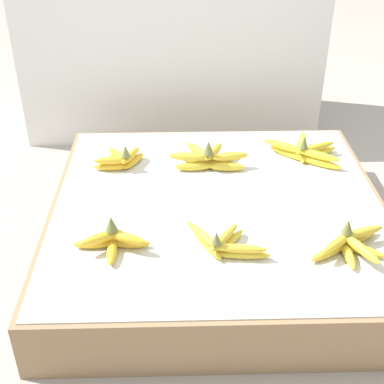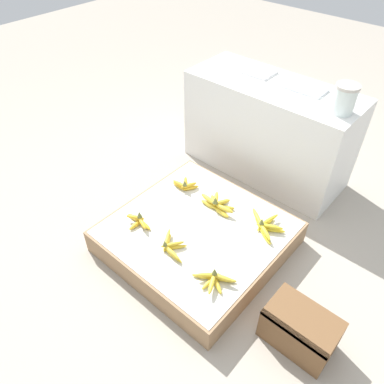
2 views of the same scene
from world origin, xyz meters
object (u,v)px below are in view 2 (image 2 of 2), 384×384
object	(u,v)px
banana_bunch_front_left	(139,221)
foam_tray_white	(258,72)
banana_bunch_middle_midleft	(218,204)
banana_bunch_middle_midright	(265,225)
wooden_crate	(300,329)
banana_bunch_front_midright	(214,279)
banana_bunch_front_midleft	(171,246)
glass_jar	(345,99)
banana_bunch_middle_left	(185,185)

from	to	relation	value
banana_bunch_front_left	foam_tray_white	world-z (taller)	foam_tray_white
banana_bunch_middle_midleft	banana_bunch_middle_midright	world-z (taller)	banana_bunch_middle_midleft
wooden_crate	banana_bunch_front_midright	size ratio (longest dim) A/B	1.58
banana_bunch_front_left	banana_bunch_middle_midleft	bearing A→B (deg)	58.09
banana_bunch_front_left	banana_bunch_middle_midright	distance (m)	0.77
banana_bunch_front_midleft	banana_bunch_middle_midleft	bearing A→B (deg)	92.00
wooden_crate	banana_bunch_middle_midleft	world-z (taller)	banana_bunch_middle_midleft
banana_bunch_middle_midleft	banana_bunch_middle_midright	distance (m)	0.33
wooden_crate	banana_bunch_front_midleft	world-z (taller)	banana_bunch_front_midleft
banana_bunch_front_left	glass_jar	xyz separation A→B (m)	(0.65, 1.10, 0.61)
banana_bunch_middle_left	banana_bunch_middle_midright	bearing A→B (deg)	3.92
banana_bunch_front_left	glass_jar	bearing A→B (deg)	59.55
banana_bunch_front_midleft	banana_bunch_middle_left	size ratio (longest dim) A/B	1.32
banana_bunch_front_left	glass_jar	world-z (taller)	glass_jar
wooden_crate	banana_bunch_front_left	size ratio (longest dim) A/B	1.73
banana_bunch_middle_left	glass_jar	xyz separation A→B (m)	(0.66, 0.67, 0.61)
banana_bunch_middle_left	wooden_crate	bearing A→B (deg)	-18.40
banana_bunch_front_midleft	glass_jar	xyz separation A→B (m)	(0.36, 1.12, 0.61)
banana_bunch_middle_midleft	foam_tray_white	distance (m)	1.01
banana_bunch_front_midright	banana_bunch_middle_midright	size ratio (longest dim) A/B	0.84
banana_bunch_front_midright	banana_bunch_middle_midleft	distance (m)	0.57
banana_bunch_front_midleft	banana_bunch_front_midright	distance (m)	0.33
banana_bunch_front_midleft	foam_tray_white	world-z (taller)	foam_tray_white
wooden_crate	banana_bunch_front_left	bearing A→B (deg)	-176.21
banana_bunch_middle_midleft	banana_bunch_front_midleft	bearing A→B (deg)	-88.00
wooden_crate	glass_jar	world-z (taller)	glass_jar
wooden_crate	glass_jar	distance (m)	1.31
wooden_crate	banana_bunch_middle_left	distance (m)	1.16
banana_bunch_front_left	banana_bunch_middle_left	size ratio (longest dim) A/B	1.20
wooden_crate	banana_bunch_front_midleft	size ratio (longest dim) A/B	1.58
wooden_crate	banana_bunch_front_midleft	bearing A→B (deg)	-173.81
banana_bunch_middle_midleft	banana_bunch_middle_midright	bearing A→B (deg)	7.55
banana_bunch_middle_midleft	banana_bunch_middle_left	bearing A→B (deg)	179.67
wooden_crate	foam_tray_white	bearing A→B (deg)	133.61
banana_bunch_middle_midright	foam_tray_white	xyz separation A→B (m)	(-0.64, 0.77, 0.53)
banana_bunch_front_midright	banana_bunch_middle_midright	xyz separation A→B (m)	(-0.01, 0.50, 0.00)
banana_bunch_front_midright	banana_bunch_middle_left	distance (m)	0.78
banana_bunch_middle_left	banana_bunch_middle_midleft	distance (m)	0.28
wooden_crate	banana_bunch_middle_left	bearing A→B (deg)	161.60
wooden_crate	banana_bunch_middle_midright	bearing A→B (deg)	139.78
banana_bunch_front_midright	banana_bunch_middle_midleft	size ratio (longest dim) A/B	0.84
banana_bunch_front_midleft	banana_bunch_middle_midright	distance (m)	0.58
banana_bunch_front_left	banana_bunch_front_midright	xyz separation A→B (m)	(0.61, -0.03, -0.00)
foam_tray_white	wooden_crate	bearing A→B (deg)	-46.39
banana_bunch_middle_midright	banana_bunch_front_midright	bearing A→B (deg)	-88.71
wooden_crate	banana_bunch_front_left	world-z (taller)	banana_bunch_front_left
glass_jar	foam_tray_white	world-z (taller)	glass_jar
banana_bunch_front_left	banana_bunch_middle_midleft	distance (m)	0.51
banana_bunch_front_midleft	banana_bunch_middle_left	xyz separation A→B (m)	(-0.30, 0.45, 0.00)
banana_bunch_front_left	banana_bunch_front_midright	size ratio (longest dim) A/B	0.92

